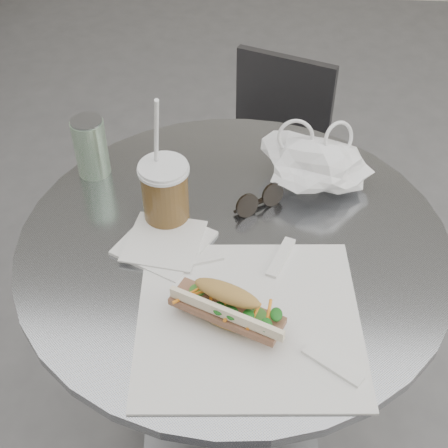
# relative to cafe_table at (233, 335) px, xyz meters

# --- Properties ---
(cafe_table) EXTENTS (0.76, 0.76, 0.74)m
(cafe_table) POSITION_rel_cafe_table_xyz_m (0.00, 0.00, 0.00)
(cafe_table) COLOR slate
(cafe_table) RESTS_ON ground
(chair_far) EXTENTS (0.38, 0.40, 0.69)m
(chair_far) POSITION_rel_cafe_table_xyz_m (0.05, 0.64, -0.16)
(chair_far) COLOR #303033
(chair_far) RESTS_ON ground
(sandwich_paper) EXTENTS (0.37, 0.35, 0.00)m
(sandwich_paper) POSITION_rel_cafe_table_xyz_m (0.03, -0.18, 0.28)
(sandwich_paper) COLOR white
(sandwich_paper) RESTS_ON cafe_table
(banh_mi) EXTENTS (0.23, 0.16, 0.07)m
(banh_mi) POSITION_rel_cafe_table_xyz_m (0.00, -0.18, 0.31)
(banh_mi) COLOR #B18B43
(banh_mi) RESTS_ON sandwich_paper
(iced_coffee) EXTENTS (0.09, 0.09, 0.26)m
(iced_coffee) POSITION_rel_cafe_table_xyz_m (-0.12, 0.04, 0.34)
(iced_coffee) COLOR brown
(iced_coffee) RESTS_ON cafe_table
(sunglasses) EXTENTS (0.09, 0.08, 0.05)m
(sunglasses) POSITION_rel_cafe_table_xyz_m (0.04, 0.09, 0.29)
(sunglasses) COLOR black
(sunglasses) RESTS_ON cafe_table
(plastic_bag) EXTENTS (0.23, 0.20, 0.10)m
(plastic_bag) POSITION_rel_cafe_table_xyz_m (0.14, 0.16, 0.32)
(plastic_bag) COLOR white
(plastic_bag) RESTS_ON cafe_table
(napkin_stack) EXTENTS (0.18, 0.18, 0.01)m
(napkin_stack) POSITION_rel_cafe_table_xyz_m (-0.12, -0.02, 0.28)
(napkin_stack) COLOR white
(napkin_stack) RESTS_ON cafe_table
(drink_can) EXTENTS (0.06, 0.06, 0.12)m
(drink_can) POSITION_rel_cafe_table_xyz_m (-0.29, 0.17, 0.33)
(drink_can) COLOR #538E5A
(drink_can) RESTS_ON cafe_table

